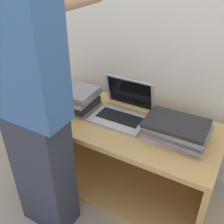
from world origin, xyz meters
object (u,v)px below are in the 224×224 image
laptop_stack_left (71,97)px  laptop_stack_right (177,130)px  laptop_open (122,110)px  person (33,110)px

laptop_stack_left → laptop_stack_right: laptop_stack_left is taller
laptop_open → laptop_stack_right: 0.41m
laptop_stack_left → laptop_open: bearing=7.8°
laptop_stack_left → person: 0.57m
person → laptop_stack_right: bearing=37.9°
laptop_stack_right → person: size_ratio=0.23×
laptop_open → person: size_ratio=0.22×
laptop_stack_right → laptop_stack_left: bearing=179.9°
laptop_stack_right → person: person is taller
laptop_stack_left → laptop_stack_right: bearing=-0.1°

